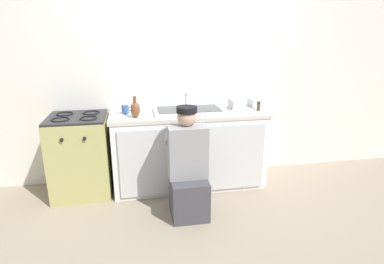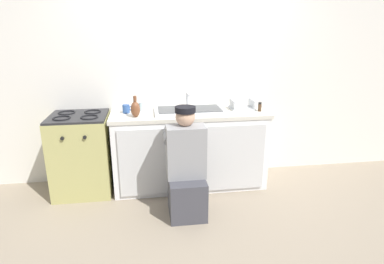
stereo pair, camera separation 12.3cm
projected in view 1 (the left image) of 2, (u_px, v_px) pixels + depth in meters
name	position (u px, v px, depth m)	size (l,w,h in m)	color
ground_plane	(194.00, 195.00, 3.67)	(12.00, 12.00, 0.00)	gray
back_wall	(184.00, 77.00, 3.90)	(6.00, 0.10, 2.50)	silver
counter_cabinet	(189.00, 151.00, 3.81)	(1.75, 0.62, 0.86)	white
countertop	(189.00, 114.00, 3.68)	(1.79, 0.62, 0.04)	beige
sink_double_basin	(189.00, 110.00, 3.67)	(0.80, 0.44, 0.19)	silver
stove_range	(81.00, 155.00, 3.60)	(0.63, 0.62, 0.92)	tan
plumber_person	(188.00, 171.00, 3.18)	(0.42, 0.61, 1.10)	#3F3F47
vase_decorative	(135.00, 109.00, 3.41)	(0.10, 0.10, 0.23)	brown
spice_bottle_pepper	(259.00, 106.00, 3.72)	(0.04, 0.04, 0.10)	#513823
dish_rack_tray	(240.00, 107.00, 3.82)	(0.28, 0.22, 0.11)	#B2B7BC
water_glass	(140.00, 107.00, 3.68)	(0.06, 0.06, 0.10)	#ADC6CC
coffee_mug	(125.00, 109.00, 3.58)	(0.13, 0.08, 0.09)	#335699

